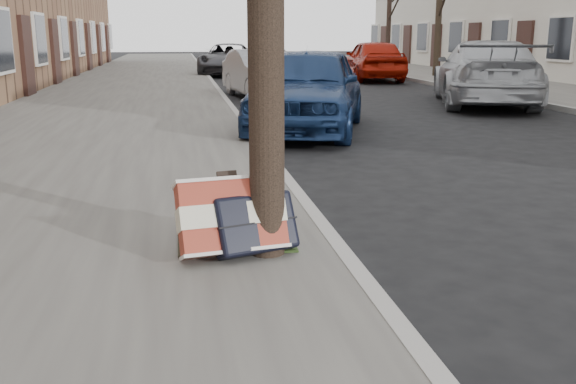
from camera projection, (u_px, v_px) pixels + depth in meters
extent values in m
plane|color=black|center=(559.00, 295.00, 4.15)|extent=(120.00, 120.00, 0.00)
cube|color=slate|center=(131.00, 92.00, 17.89)|extent=(5.00, 70.00, 0.12)
cube|color=slate|center=(513.00, 87.00, 19.76)|extent=(4.00, 70.00, 0.12)
cube|color=black|center=(234.00, 236.00, 4.94)|extent=(0.85, 0.85, 0.02)
cube|color=maroon|center=(231.00, 217.00, 4.46)|extent=(0.79, 0.51, 0.56)
cube|color=black|center=(254.00, 223.00, 4.49)|extent=(0.66, 0.51, 0.46)
imported|color=navy|center=(308.00, 89.00, 10.96)|extent=(3.01, 4.62, 1.46)
imported|color=#9D9FA4|center=(262.00, 74.00, 16.73)|extent=(1.85, 3.95, 1.25)
imported|color=#39393D|center=(229.00, 59.00, 26.15)|extent=(2.92, 4.88, 1.27)
imported|color=#9A9DA1|center=(485.00, 73.00, 15.06)|extent=(3.63, 5.58, 1.50)
imported|color=#981406|center=(373.00, 60.00, 23.00)|extent=(2.09, 4.46, 1.48)
cylinder|color=black|center=(439.00, 9.00, 23.57)|extent=(0.24, 0.24, 4.87)
cylinder|color=black|center=(389.00, 13.00, 29.10)|extent=(0.21, 0.21, 4.89)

